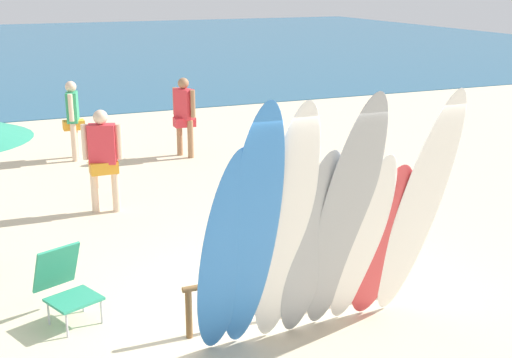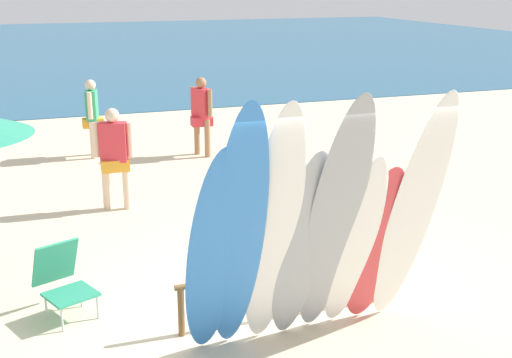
% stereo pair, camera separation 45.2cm
% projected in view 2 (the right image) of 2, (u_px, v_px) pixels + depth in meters
% --- Properties ---
extents(ground, '(60.00, 60.00, 0.00)m').
position_uv_depth(ground, '(113.00, 103.00, 20.09)').
color(ground, beige).
extents(ocean_water, '(60.00, 40.00, 0.02)m').
position_uv_depth(ocean_water, '(67.00, 46.00, 36.53)').
color(ocean_water, '#235B7F').
rests_on(ocean_water, ground).
extents(surfboard_rack, '(2.52, 0.07, 0.58)m').
position_uv_depth(surfboard_rack, '(289.00, 279.00, 7.31)').
color(surfboard_rack, brown).
rests_on(surfboard_rack, ground).
extents(surfboard_blue_0, '(0.56, 0.89, 2.29)m').
position_uv_depth(surfboard_blue_0, '(214.00, 256.00, 6.17)').
color(surfboard_blue_0, '#337AD1').
rests_on(surfboard_blue_0, ground).
extents(surfboard_blue_1, '(0.57, 1.09, 2.70)m').
position_uv_depth(surfboard_blue_1, '(238.00, 236.00, 6.11)').
color(surfboard_blue_1, '#337AD1').
rests_on(surfboard_blue_1, ground).
extents(surfboard_white_2, '(0.54, 0.99, 2.66)m').
position_uv_depth(surfboard_white_2, '(273.00, 232.00, 6.25)').
color(surfboard_white_2, white).
rests_on(surfboard_white_2, ground).
extents(surfboard_grey_3, '(0.57, 0.81, 2.16)m').
position_uv_depth(surfboard_grey_3, '(301.00, 249.00, 6.51)').
color(surfboard_grey_3, '#999EA3').
rests_on(surfboard_grey_3, ground).
extents(surfboard_grey_4, '(0.56, 1.12, 2.71)m').
position_uv_depth(surfboard_grey_4, '(334.00, 223.00, 6.42)').
color(surfboard_grey_4, '#999EA3').
rests_on(surfboard_grey_4, ground).
extents(surfboard_white_5, '(0.52, 0.88, 2.07)m').
position_uv_depth(surfboard_white_5, '(354.00, 245.00, 6.73)').
color(surfboard_white_5, white).
rests_on(surfboard_white_5, ground).
extents(surfboard_red_6, '(0.58, 0.76, 1.91)m').
position_uv_depth(surfboard_red_6, '(375.00, 247.00, 6.89)').
color(surfboard_red_6, '#D13D42').
rests_on(surfboard_red_6, ground).
extents(surfboard_white_7, '(0.54, 1.05, 2.67)m').
position_uv_depth(surfboard_white_7, '(412.00, 214.00, 6.72)').
color(surfboard_white_7, white).
rests_on(surfboard_white_7, ground).
extents(beachgoer_midbeach, '(0.43, 0.57, 1.65)m').
position_uv_depth(beachgoer_midbeach, '(202.00, 111.00, 13.91)').
color(beachgoer_midbeach, '#9E704C').
rests_on(beachgoer_midbeach, ground).
extents(beachgoer_by_water, '(0.60, 0.34, 1.65)m').
position_uv_depth(beachgoer_by_water, '(114.00, 152.00, 10.64)').
color(beachgoer_by_water, beige).
rests_on(beachgoer_by_water, ground).
extents(beachgoer_near_rack, '(0.42, 0.60, 1.61)m').
position_uv_depth(beachgoer_near_rack, '(92.00, 113.00, 13.84)').
color(beachgoer_near_rack, beige).
rests_on(beachgoer_near_rack, ground).
extents(beach_chair_blue, '(0.72, 0.81, 0.83)m').
position_uv_depth(beach_chair_blue, '(62.00, 278.00, 7.39)').
color(beach_chair_blue, '#B7B7BC').
rests_on(beach_chair_blue, ground).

